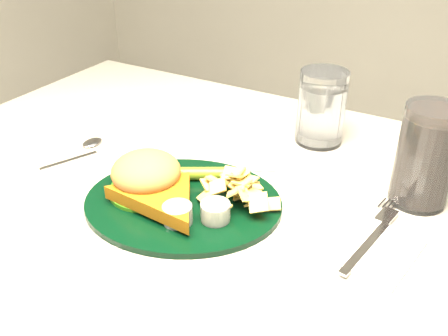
# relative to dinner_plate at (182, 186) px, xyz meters

# --- Properties ---
(dinner_plate) EXTENTS (0.37, 0.34, 0.07)m
(dinner_plate) POSITION_rel_dinner_plate_xyz_m (0.00, 0.00, 0.00)
(dinner_plate) COLOR black
(dinner_plate) RESTS_ON table
(water_glass) EXTENTS (0.10, 0.10, 0.14)m
(water_glass) POSITION_rel_dinner_plate_xyz_m (0.10, 0.30, 0.03)
(water_glass) COLOR white
(water_glass) RESTS_ON table
(cola_glass) EXTENTS (0.11, 0.11, 0.16)m
(cola_glass) POSITION_rel_dinner_plate_xyz_m (0.30, 0.19, 0.04)
(cola_glass) COLOR black
(cola_glass) RESTS_ON table
(fork_napkin) EXTENTS (0.16, 0.19, 0.01)m
(fork_napkin) POSITION_rel_dinner_plate_xyz_m (0.27, 0.04, -0.03)
(fork_napkin) COLOR white
(fork_napkin) RESTS_ON table
(spoon) EXTENTS (0.09, 0.14, 0.01)m
(spoon) POSITION_rel_dinner_plate_xyz_m (-0.25, 0.01, -0.03)
(spoon) COLOR silver
(spoon) RESTS_ON table
(wrapped_straw) EXTENTS (0.20, 0.15, 0.01)m
(wrapped_straw) POSITION_rel_dinner_plate_xyz_m (0.07, 0.16, -0.03)
(wrapped_straw) COLOR white
(wrapped_straw) RESTS_ON table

